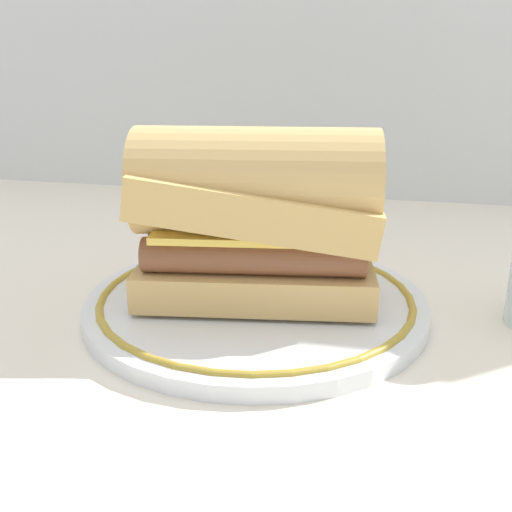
% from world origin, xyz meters
% --- Properties ---
extents(ground_plane, '(1.50, 1.50, 0.00)m').
position_xyz_m(ground_plane, '(0.00, 0.00, 0.00)').
color(ground_plane, silver).
extents(plate, '(0.26, 0.26, 0.01)m').
position_xyz_m(plate, '(0.02, 0.02, 0.01)').
color(plate, white).
rests_on(plate, ground_plane).
extents(sausage_sandwich, '(0.19, 0.12, 0.12)m').
position_xyz_m(sausage_sandwich, '(0.02, 0.02, 0.08)').
color(sausage_sandwich, tan).
rests_on(sausage_sandwich, plate).
extents(salt_shaker, '(0.03, 0.03, 0.08)m').
position_xyz_m(salt_shaker, '(-0.08, 0.20, 0.04)').
color(salt_shaker, white).
rests_on(salt_shaker, ground_plane).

